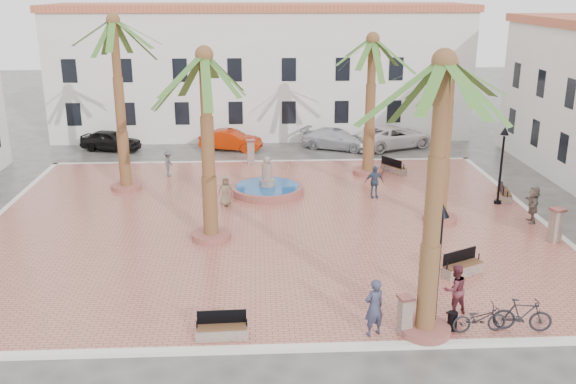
# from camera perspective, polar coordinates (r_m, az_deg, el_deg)

# --- Properties ---
(ground) EXTENTS (120.00, 120.00, 0.00)m
(ground) POSITION_cam_1_polar(r_m,az_deg,el_deg) (30.23, -1.90, -2.92)
(ground) COLOR #56544F
(ground) RESTS_ON ground
(plaza) EXTENTS (26.00, 22.00, 0.15)m
(plaza) POSITION_cam_1_polar(r_m,az_deg,el_deg) (30.20, -1.90, -2.78)
(plaza) COLOR #B46352
(plaza) RESTS_ON ground
(kerb_n) EXTENTS (26.30, 0.30, 0.16)m
(kerb_n) POSITION_cam_1_polar(r_m,az_deg,el_deg) (40.68, -2.17, 2.68)
(kerb_n) COLOR silver
(kerb_n) RESTS_ON ground
(kerb_s) EXTENTS (26.30, 0.30, 0.16)m
(kerb_s) POSITION_cam_1_polar(r_m,az_deg,el_deg) (20.28, -1.33, -13.77)
(kerb_s) COLOR silver
(kerb_s) RESTS_ON ground
(kerb_e) EXTENTS (0.30, 22.30, 0.16)m
(kerb_e) POSITION_cam_1_polar(r_m,az_deg,el_deg) (33.04, 21.29, -2.20)
(kerb_e) COLOR silver
(kerb_e) RESTS_ON ground
(building_north) EXTENTS (30.40, 7.40, 9.50)m
(building_north) POSITION_cam_1_polar(r_m,az_deg,el_deg) (48.63, -2.38, 10.80)
(building_north) COLOR silver
(building_north) RESTS_ON ground
(fountain) EXTENTS (3.89, 3.89, 2.01)m
(fountain) POSITION_cam_1_polar(r_m,az_deg,el_deg) (34.30, -1.86, 0.38)
(fountain) COLOR #A3554C
(fountain) RESTS_ON plaza
(palm_nw) EXTENTS (5.27, 5.27, 9.28)m
(palm_nw) POSITION_cam_1_polar(r_m,az_deg,el_deg) (34.64, -15.17, 12.98)
(palm_nw) COLOR #A3554C
(palm_nw) RESTS_ON plaza
(palm_sw) EXTENTS (5.59, 5.59, 8.31)m
(palm_sw) POSITION_cam_1_polar(r_m,az_deg,el_deg) (26.63, -7.39, 10.03)
(palm_sw) COLOR #A3554C
(palm_sw) RESTS_ON plaza
(palm_s) EXTENTS (5.34, 5.34, 8.93)m
(palm_s) POSITION_cam_1_polar(r_m,az_deg,el_deg) (18.85, 13.52, 8.46)
(palm_s) COLOR #A3554C
(palm_s) RESTS_ON plaza
(palm_e) EXTENTS (5.19, 5.19, 7.61)m
(palm_e) POSITION_cam_1_polar(r_m,az_deg,el_deg) (29.64, 14.18, 9.24)
(palm_e) COLOR #A3554C
(palm_e) RESTS_ON plaza
(palm_ne) EXTENTS (5.66, 5.66, 8.17)m
(palm_ne) POSITION_cam_1_polar(r_m,az_deg,el_deg) (36.83, 7.50, 11.92)
(palm_ne) COLOR #A3554C
(palm_ne) RESTS_ON plaza
(bench_s) EXTENTS (1.66, 0.57, 0.87)m
(bench_s) POSITION_cam_1_polar(r_m,az_deg,el_deg) (20.68, -5.88, -12.18)
(bench_s) COLOR #7F6B60
(bench_s) RESTS_ON plaza
(bench_se) EXTENTS (1.80, 1.28, 0.92)m
(bench_se) POSITION_cam_1_polar(r_m,az_deg,el_deg) (25.63, 15.23, -6.52)
(bench_se) COLOR #7F6B60
(bench_se) RESTS_ON plaza
(bench_e) EXTENTS (0.87, 1.81, 0.92)m
(bench_e) POSITION_cam_1_polar(r_m,az_deg,el_deg) (35.12, 18.65, -0.18)
(bench_e) COLOR #7F6B60
(bench_e) RESTS_ON plaza
(bench_ne) EXTENTS (1.39, 1.69, 0.90)m
(bench_ne) POSITION_cam_1_polar(r_m,az_deg,el_deg) (38.55, 9.34, 2.09)
(bench_ne) COLOR #7F6B60
(bench_ne) RESTS_ON plaza
(lamppost_s) EXTENTS (0.46, 0.46, 4.21)m
(lamppost_s) POSITION_cam_1_polar(r_m,az_deg,el_deg) (20.64, 13.33, -4.58)
(lamppost_s) COLOR black
(lamppost_s) RESTS_ON plaza
(lamppost_e) EXTENTS (0.43, 0.43, 3.97)m
(lamppost_e) POSITION_cam_1_polar(r_m,az_deg,el_deg) (33.63, 18.54, 3.37)
(lamppost_e) COLOR black
(lamppost_e) RESTS_ON plaza
(bollard_se) EXTENTS (0.57, 0.57, 1.31)m
(bollard_se) POSITION_cam_1_polar(r_m,az_deg,el_deg) (20.93, 10.36, -10.65)
(bollard_se) COLOR #7F6B60
(bollard_se) RESTS_ON plaza
(bollard_n) EXTENTS (0.59, 0.59, 1.52)m
(bollard_n) POSITION_cam_1_polar(r_m,az_deg,el_deg) (39.89, -3.33, 3.63)
(bollard_n) COLOR #7F6B60
(bollard_n) RESTS_ON plaza
(bollard_e) EXTENTS (0.66, 0.66, 1.52)m
(bollard_e) POSITION_cam_1_polar(r_m,az_deg,el_deg) (29.92, 22.71, -2.67)
(bollard_e) COLOR #7F6B60
(bollard_e) RESTS_ON plaza
(litter_bin) EXTENTS (0.32, 0.32, 0.62)m
(litter_bin) POSITION_cam_1_polar(r_m,az_deg,el_deg) (21.63, 14.40, -11.05)
(litter_bin) COLOR black
(litter_bin) RESTS_ON plaza
(cyclist_a) EXTENTS (0.82, 0.70, 1.91)m
(cyclist_a) POSITION_cam_1_polar(r_m,az_deg,el_deg) (20.60, 7.66, -10.12)
(cyclist_a) COLOR #31324A
(cyclist_a) RESTS_ON plaza
(bicycle_a) EXTENTS (1.81, 0.76, 0.93)m
(bicycle_a) POSITION_cam_1_polar(r_m,az_deg,el_deg) (21.68, 16.65, -10.72)
(bicycle_a) COLOR black
(bicycle_a) RESTS_ON plaza
(cyclist_b) EXTENTS (1.02, 0.89, 1.76)m
(cyclist_b) POSITION_cam_1_polar(r_m,az_deg,el_deg) (22.42, 14.62, -8.36)
(cyclist_b) COLOR #5B252E
(cyclist_b) RESTS_ON plaza
(bicycle_b) EXTENTS (1.91, 0.84, 1.11)m
(bicycle_b) POSITION_cam_1_polar(r_m,az_deg,el_deg) (22.13, 20.14, -10.23)
(bicycle_b) COLOR black
(bicycle_b) RESTS_ON plaza
(pedestrian_fountain_a) EXTENTS (0.81, 0.58, 1.55)m
(pedestrian_fountain_a) POSITION_cam_1_polar(r_m,az_deg,el_deg) (32.25, -5.57, 0.09)
(pedestrian_fountain_a) COLOR #917B5E
(pedestrian_fountain_a) RESTS_ON plaza
(pedestrian_fountain_b) EXTENTS (1.03, 0.51, 1.70)m
(pedestrian_fountain_b) POSITION_cam_1_polar(r_m,az_deg,el_deg) (33.64, 7.68, 0.90)
(pedestrian_fountain_b) COLOR #33455D
(pedestrian_fountain_b) RESTS_ON plaza
(pedestrian_north) EXTENTS (0.70, 1.07, 1.55)m
(pedestrian_north) POSITION_cam_1_polar(r_m,az_deg,el_deg) (37.80, -10.55, 2.54)
(pedestrian_north) COLOR #4B4B4F
(pedestrian_north) RESTS_ON plaza
(pedestrian_east) EXTENTS (0.93, 1.71, 1.76)m
(pedestrian_east) POSITION_cam_1_polar(r_m,az_deg,el_deg) (31.93, 20.96, -1.03)
(pedestrian_east) COLOR #706157
(pedestrian_east) RESTS_ON plaza
(car_black) EXTENTS (4.43, 2.83, 1.40)m
(car_black) POSITION_cam_1_polar(r_m,az_deg,el_deg) (45.39, -15.48, 4.45)
(car_black) COLOR black
(car_black) RESTS_ON ground
(car_red) EXTENTS (4.44, 2.55, 1.38)m
(car_red) POSITION_cam_1_polar(r_m,az_deg,el_deg) (44.03, -5.11, 4.62)
(car_red) COLOR #AD2303
(car_red) RESTS_ON ground
(car_silver) EXTENTS (5.16, 3.70, 1.39)m
(car_silver) POSITION_cam_1_polar(r_m,az_deg,el_deg) (44.31, 4.34, 4.72)
(car_silver) COLOR #BABCC4
(car_silver) RESTS_ON ground
(car_white) EXTENTS (6.05, 4.48, 1.53)m
(car_white) POSITION_cam_1_polar(r_m,az_deg,el_deg) (45.13, 9.42, 4.87)
(car_white) COLOR white
(car_white) RESTS_ON ground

